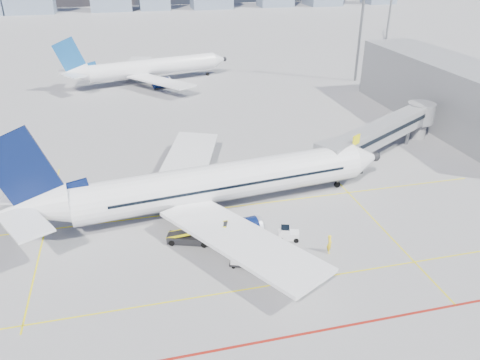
{
  "coord_description": "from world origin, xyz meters",
  "views": [
    {
      "loc": [
        -10.16,
        -36.41,
        26.31
      ],
      "look_at": [
        0.41,
        6.6,
        4.0
      ],
      "focal_mm": 35.0,
      "sensor_mm": 36.0,
      "label": 1
    }
  ],
  "objects_px": {
    "belt_loader": "(191,237)",
    "cargo_dolly": "(249,256)",
    "second_aircraft": "(147,68)",
    "ramp_worker": "(329,244)",
    "baggage_tug": "(288,234)",
    "main_aircraft": "(208,185)"
  },
  "relations": [
    {
      "from": "belt_loader",
      "to": "cargo_dolly",
      "type": "bearing_deg",
      "value": -27.02
    },
    {
      "from": "main_aircraft",
      "to": "ramp_worker",
      "type": "height_order",
      "value": "main_aircraft"
    },
    {
      "from": "baggage_tug",
      "to": "cargo_dolly",
      "type": "xyz_separation_m",
      "value": [
        -4.8,
        -3.17,
        0.36
      ]
    },
    {
      "from": "cargo_dolly",
      "to": "belt_loader",
      "type": "distance_m",
      "value": 6.78
    },
    {
      "from": "baggage_tug",
      "to": "belt_loader",
      "type": "bearing_deg",
      "value": -172.37
    },
    {
      "from": "cargo_dolly",
      "to": "baggage_tug",
      "type": "bearing_deg",
      "value": 55.2
    },
    {
      "from": "main_aircraft",
      "to": "cargo_dolly",
      "type": "relative_size",
      "value": 11.32
    },
    {
      "from": "baggage_tug",
      "to": "ramp_worker",
      "type": "distance_m",
      "value": 4.36
    },
    {
      "from": "baggage_tug",
      "to": "belt_loader",
      "type": "relative_size",
      "value": 0.38
    },
    {
      "from": "ramp_worker",
      "to": "main_aircraft",
      "type": "bearing_deg",
      "value": 60.51
    },
    {
      "from": "second_aircraft",
      "to": "ramp_worker",
      "type": "relative_size",
      "value": 18.67
    },
    {
      "from": "main_aircraft",
      "to": "baggage_tug",
      "type": "height_order",
      "value": "main_aircraft"
    },
    {
      "from": "main_aircraft",
      "to": "belt_loader",
      "type": "distance_m",
      "value": 6.84
    },
    {
      "from": "baggage_tug",
      "to": "ramp_worker",
      "type": "xyz_separation_m",
      "value": [
        3.13,
        -3.02,
        0.28
      ]
    },
    {
      "from": "belt_loader",
      "to": "ramp_worker",
      "type": "bearing_deg",
      "value": -1.12
    },
    {
      "from": "baggage_tug",
      "to": "cargo_dolly",
      "type": "distance_m",
      "value": 5.76
    },
    {
      "from": "second_aircraft",
      "to": "main_aircraft",
      "type": "bearing_deg",
      "value": -100.78
    },
    {
      "from": "cargo_dolly",
      "to": "ramp_worker",
      "type": "distance_m",
      "value": 7.94
    },
    {
      "from": "cargo_dolly",
      "to": "ramp_worker",
      "type": "xyz_separation_m",
      "value": [
        7.93,
        0.15,
        -0.07
      ]
    },
    {
      "from": "baggage_tug",
      "to": "second_aircraft",
      "type": "bearing_deg",
      "value": 116.74
    },
    {
      "from": "second_aircraft",
      "to": "ramp_worker",
      "type": "height_order",
      "value": "second_aircraft"
    },
    {
      "from": "belt_loader",
      "to": "ramp_worker",
      "type": "height_order",
      "value": "belt_loader"
    }
  ]
}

